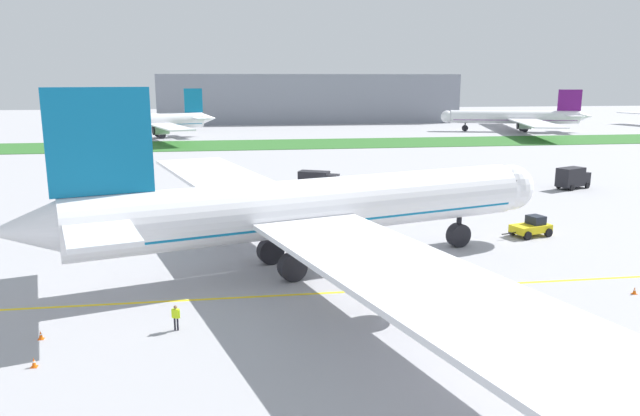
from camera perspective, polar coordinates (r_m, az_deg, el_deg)
ground_plane at (r=49.01m, az=5.77°, el=-7.20°), size 600.00×600.00×0.00m
apron_taxi_line at (r=47.68m, az=6.21°, el=-7.76°), size 280.00×0.36×0.01m
grass_median_strip at (r=152.86m, az=-4.07°, el=6.07°), size 320.00×24.00×0.10m
airliner_foreground at (r=51.37m, az=-1.18°, el=-0.06°), size 47.97×77.69×15.65m
pushback_tug at (r=66.87m, az=19.51°, el=-1.70°), size 6.00×3.49×2.13m
ground_crew_wingwalker_port at (r=40.97m, az=-13.57°, el=-9.89°), size 0.57×0.40×1.73m
traffic_cone_near_nose at (r=42.74m, az=-25.06°, el=-10.90°), size 0.36×0.36×0.58m
traffic_cone_port_wing at (r=52.42m, az=27.77°, el=-6.96°), size 0.36×0.36×0.58m
traffic_cone_starboard_wing at (r=39.09m, az=-25.59°, el=-13.13°), size 0.36×0.36×0.58m
service_truck_baggage_loader at (r=97.90m, az=22.93°, el=2.70°), size 6.03×4.35×3.24m
service_truck_fuel_bowser at (r=89.07m, az=-0.15°, el=2.71°), size 6.25×4.50×2.82m
parked_airliner_far_left at (r=174.55m, az=-15.63°, el=7.92°), size 35.25×55.70×13.64m
parked_airliner_far_centre at (r=200.05m, az=18.21°, el=8.20°), size 45.36×74.50×13.08m
terminal_building at (r=231.07m, az=-0.97°, el=10.38°), size 111.58×20.00×18.00m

